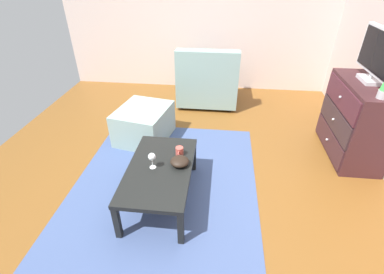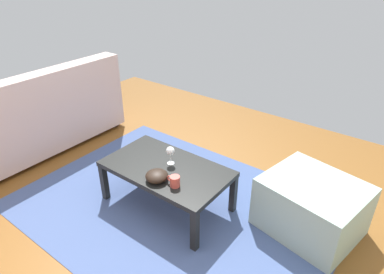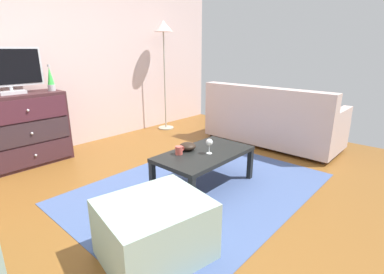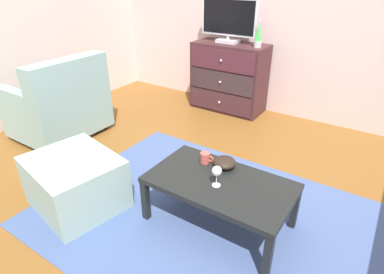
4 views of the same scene
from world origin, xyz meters
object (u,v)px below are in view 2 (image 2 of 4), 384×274
at_px(bowl_decorative, 157,176).
at_px(couch_large, 29,120).
at_px(wine_glass, 170,151).
at_px(mug, 175,181).
at_px(ottoman, 311,206).
at_px(coffee_table, 166,171).

distance_m(bowl_decorative, couch_large, 1.84).
relative_size(wine_glass, couch_large, 0.08).
bearing_deg(mug, ottoman, -144.89).
bearing_deg(couch_large, bowl_decorative, 179.65).
bearing_deg(wine_glass, bowl_decorative, 105.30).
height_order(coffee_table, ottoman, ottoman).
distance_m(wine_glass, bowl_decorative, 0.26).
height_order(mug, bowl_decorative, mug).
distance_m(wine_glass, ottoman, 1.18).
distance_m(coffee_table, mug, 0.28).
bearing_deg(coffee_table, wine_glass, -86.47).
height_order(couch_large, ottoman, couch_large).
height_order(bowl_decorative, couch_large, couch_large).
bearing_deg(ottoman, wine_glass, 19.65).
xyz_separation_m(wine_glass, mug, (-0.22, 0.22, -0.07)).
bearing_deg(couch_large, wine_glass, -172.62).
bearing_deg(bowl_decorative, wine_glass, -74.70).
relative_size(wine_glass, bowl_decorative, 0.90).
xyz_separation_m(wine_glass, couch_large, (1.78, 0.23, -0.15)).
relative_size(wine_glass, ottoman, 0.22).
bearing_deg(wine_glass, coffee_table, 93.53).
distance_m(mug, ottoman, 1.06).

